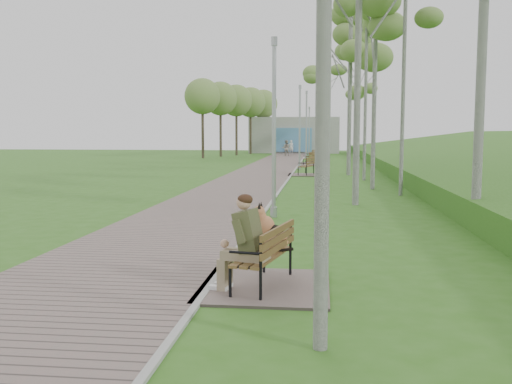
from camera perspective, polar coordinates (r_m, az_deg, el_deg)
ground at (r=14.58m, az=0.15°, el=-3.03°), size 120.00×120.00×0.00m
walkway at (r=36.04m, az=1.23°, el=2.36°), size 3.50×67.00×0.04m
kerb at (r=35.92m, az=4.01°, el=2.34°), size 0.10×67.00×0.05m
embankment at (r=35.92m, az=23.39°, el=1.83°), size 14.00×70.00×1.60m
building_north at (r=65.36m, az=3.88°, el=5.69°), size 10.00×5.20×4.00m
bench_main at (r=8.38m, az=0.23°, el=-6.57°), size 1.88×2.09×1.64m
bench_second at (r=30.80m, az=5.03°, el=2.10°), size 1.94×2.16×1.19m
bench_third at (r=40.18m, az=5.47°, el=2.98°), size 1.88×2.09×1.15m
bench_far at (r=42.66m, az=5.78°, el=3.18°), size 2.06×2.29×1.27m
lamp_post_near at (r=15.29m, az=1.81°, el=5.79°), size 0.18×0.18×4.78m
lamp_post_second at (r=35.76m, az=4.39°, el=6.19°), size 0.20×0.20×5.22m
lamp_post_third at (r=50.14m, az=5.06°, el=6.47°), size 0.23×0.23×5.90m
lamp_post_far at (r=57.62m, az=5.33°, el=5.92°), size 0.19×0.19×4.86m
pedestrian_near at (r=62.32m, az=3.53°, el=4.53°), size 0.56×0.39×1.48m
pedestrian_far at (r=54.87m, az=3.04°, el=4.39°), size 0.80×0.64×1.58m
birch_mid_a at (r=23.86m, az=11.93°, el=17.47°), size 2.58×2.58×9.04m
birch_mid_b at (r=28.29m, az=11.06°, el=17.25°), size 2.54×2.54×10.03m
birch_mid_c at (r=31.41m, az=9.45°, el=14.95°), size 2.94×2.94×9.21m
birch_far_a at (r=35.97m, az=9.97°, el=13.96°), size 2.28×2.28×9.35m
birch_far_b at (r=45.48m, az=6.95°, el=10.65°), size 2.31×2.31×7.68m
birch_distant_b at (r=57.32m, az=10.23°, el=10.69°), size 2.87×2.87×9.05m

